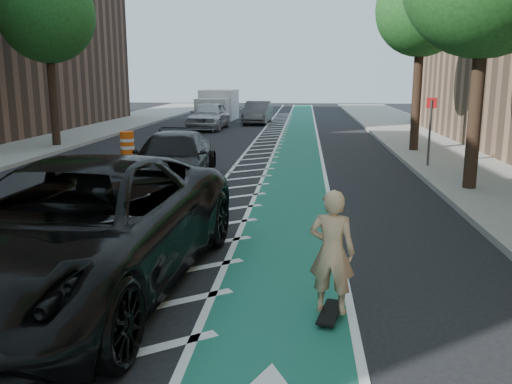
# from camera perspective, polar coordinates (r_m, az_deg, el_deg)

# --- Properties ---
(ground) EXTENTS (120.00, 120.00, 0.00)m
(ground) POSITION_cam_1_polar(r_m,az_deg,el_deg) (8.47, -18.67, -10.66)
(ground) COLOR black
(ground) RESTS_ON ground
(bike_lane) EXTENTS (2.00, 90.00, 0.01)m
(bike_lane) POSITION_cam_1_polar(r_m,az_deg,el_deg) (17.41, 4.04, 1.53)
(bike_lane) COLOR #185648
(bike_lane) RESTS_ON ground
(buffer_strip) EXTENTS (1.40, 90.00, 0.01)m
(buffer_strip) POSITION_cam_1_polar(r_m,az_deg,el_deg) (17.50, -0.88, 1.61)
(buffer_strip) COLOR silver
(buffer_strip) RESTS_ON ground
(sidewalk_right) EXTENTS (5.00, 90.00, 0.15)m
(sidewalk_right) POSITION_cam_1_polar(r_m,az_deg,el_deg) (18.46, 24.66, 1.27)
(sidewalk_right) COLOR gray
(sidewalk_right) RESTS_ON ground
(curb_right) EXTENTS (0.12, 90.00, 0.16)m
(curb_right) POSITION_cam_1_polar(r_m,az_deg,el_deg) (17.79, 17.20, 1.48)
(curb_right) COLOR gray
(curb_right) RESTS_ON ground
(tree_r_d) EXTENTS (4.20, 4.20, 7.90)m
(tree_r_d) POSITION_cam_1_polar(r_m,az_deg,el_deg) (23.71, 17.13, 17.83)
(tree_r_d) COLOR #382619
(tree_r_d) RESTS_ON ground
(tree_l_d) EXTENTS (4.20, 4.20, 7.90)m
(tree_l_d) POSITION_cam_1_polar(r_m,az_deg,el_deg) (25.83, -21.59, 17.01)
(tree_l_d) COLOR #382619
(tree_l_d) RESTS_ON ground
(sign_post) EXTENTS (0.35, 0.08, 2.47)m
(sign_post) POSITION_cam_1_polar(r_m,az_deg,el_deg) (19.67, 17.83, 6.15)
(sign_post) COLOR #4C4C4C
(sign_post) RESTS_ON ground
(skateboard) EXTENTS (0.40, 0.85, 0.11)m
(skateboard) POSITION_cam_1_polar(r_m,az_deg,el_deg) (7.49, 7.80, -12.44)
(skateboard) COLOR black
(skateboard) RESTS_ON ground
(skateboarder) EXTENTS (0.68, 0.52, 1.66)m
(skateboarder) POSITION_cam_1_polar(r_m,az_deg,el_deg) (7.18, 7.99, -6.25)
(skateboarder) COLOR tan
(skateboarder) RESTS_ON skateboard
(suv_near) EXTENTS (3.82, 7.33, 1.97)m
(suv_near) POSITION_cam_1_polar(r_m,az_deg,el_deg) (8.42, -18.28, -3.66)
(suv_near) COLOR black
(suv_near) RESTS_ON ground
(suv_far) EXTENTS (2.44, 5.42, 1.54)m
(suv_far) POSITION_cam_1_polar(r_m,az_deg,el_deg) (16.29, -8.70, 3.41)
(suv_far) COLOR black
(suv_far) RESTS_ON ground
(car_silver) EXTENTS (2.20, 5.07, 1.70)m
(car_silver) POSITION_cam_1_polar(r_m,az_deg,el_deg) (33.53, -4.99, 8.03)
(car_silver) COLOR #A8A8AD
(car_silver) RESTS_ON ground
(car_grey) EXTENTS (1.80, 4.68, 1.52)m
(car_grey) POSITION_cam_1_polar(r_m,az_deg,el_deg) (37.62, 0.17, 8.37)
(car_grey) COLOR #545459
(car_grey) RESTS_ON ground
(box_truck) EXTENTS (2.55, 5.37, 2.21)m
(box_truck) POSITION_cam_1_polar(r_m,az_deg,el_deg) (40.70, -4.07, 8.98)
(box_truck) COLOR silver
(box_truck) RESTS_ON ground
(barrel_b) EXTENTS (0.59, 0.59, 0.80)m
(barrel_b) POSITION_cam_1_polar(r_m,az_deg,el_deg) (17.61, -11.80, 2.65)
(barrel_b) COLOR orange
(barrel_b) RESTS_ON ground
(barrel_c) EXTENTS (0.71, 0.71, 0.97)m
(barrel_c) POSITION_cam_1_polar(r_m,az_deg,el_deg) (22.97, -13.41, 4.93)
(barrel_c) COLOR #F7540D
(barrel_c) RESTS_ON ground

